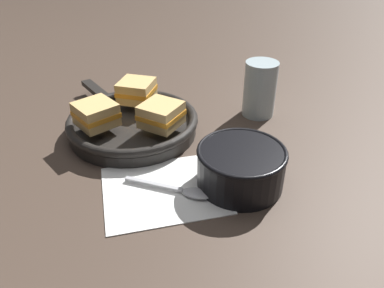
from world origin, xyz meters
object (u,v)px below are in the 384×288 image
(spoon, at_px, (185,191))
(soup_bowl, at_px, (241,165))
(skillet, at_px, (133,124))
(drinking_glass, at_px, (260,89))
(sandwich_near_right, at_px, (137,91))
(sandwich_near_left, at_px, (161,115))
(sandwich_far_left, at_px, (96,114))

(spoon, bearing_deg, soup_bowl, 35.13)
(spoon, height_order, skillet, skillet)
(spoon, height_order, drinking_glass, drinking_glass)
(drinking_glass, bearing_deg, sandwich_near_right, 174.96)
(spoon, bearing_deg, drinking_glass, 78.74)
(soup_bowl, height_order, sandwich_near_right, sandwich_near_right)
(spoon, distance_m, sandwich_near_right, 0.31)
(sandwich_near_left, xyz_separation_m, sandwich_far_left, (-0.13, 0.02, 0.00))
(skillet, height_order, sandwich_far_left, sandwich_far_left)
(spoon, distance_m, skillet, 0.24)
(drinking_glass, bearing_deg, skillet, -170.66)
(sandwich_near_left, bearing_deg, soup_bowl, -51.12)
(sandwich_far_left, bearing_deg, drinking_glass, 12.07)
(soup_bowl, distance_m, drinking_glass, 0.27)
(soup_bowl, distance_m, sandwich_far_left, 0.31)
(soup_bowl, xyz_separation_m, sandwich_near_right, (-0.17, 0.28, 0.02))
(sandwich_near_left, xyz_separation_m, drinking_glass, (0.23, 0.10, -0.00))
(soup_bowl, relative_size, spoon, 1.03)
(soup_bowl, distance_m, skillet, 0.28)
(soup_bowl, distance_m, sandwich_near_right, 0.33)
(skillet, xyz_separation_m, sandwich_near_right, (0.01, 0.07, 0.04))
(sandwich_near_left, bearing_deg, sandwich_far_left, 171.22)
(drinking_glass, bearing_deg, sandwich_far_left, -167.93)
(spoon, distance_m, sandwich_far_left, 0.25)
(sandwich_near_left, distance_m, sandwich_far_left, 0.13)
(sandwich_near_right, distance_m, sandwich_far_left, 0.13)
(soup_bowl, relative_size, skillet, 0.42)
(spoon, relative_size, skillet, 0.40)
(drinking_glass, bearing_deg, spoon, -127.41)
(sandwich_near_left, relative_size, sandwich_far_left, 1.01)
(spoon, xyz_separation_m, skillet, (-0.09, 0.22, 0.01))
(sandwich_near_right, bearing_deg, sandwich_near_left, -68.78)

